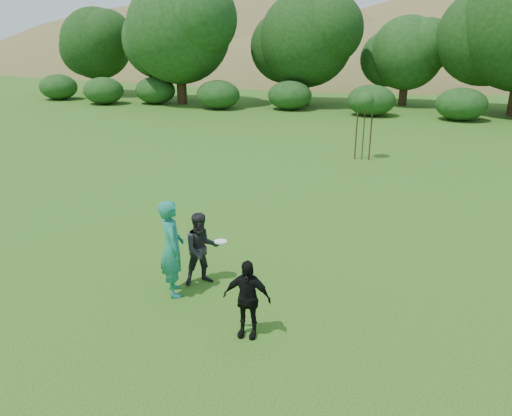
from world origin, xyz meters
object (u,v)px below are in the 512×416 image
(player_teal, at_px, (172,248))
(player_grey, at_px, (202,249))
(player_black, at_px, (247,299))
(sapling, at_px, (366,103))

(player_teal, distance_m, player_grey, 0.74)
(player_teal, bearing_deg, player_grey, -68.40)
(player_grey, xyz_separation_m, player_black, (1.53, -1.61, -0.07))
(player_grey, relative_size, player_black, 1.09)
(player_teal, distance_m, sapling, 13.26)
(player_black, bearing_deg, player_grey, 130.14)
(sapling, bearing_deg, player_grey, -100.49)
(player_black, height_order, sapling, sapling)
(player_teal, height_order, player_grey, player_teal)
(player_grey, distance_m, player_black, 2.22)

